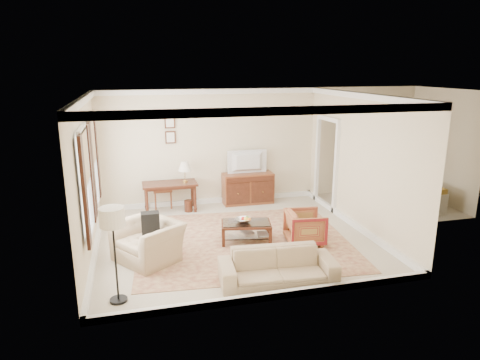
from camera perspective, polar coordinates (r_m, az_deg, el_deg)
name	(u,v)px	position (r m, az deg, el deg)	size (l,w,h in m)	color
room_shell	(234,118)	(8.23, -0.84, 8.32)	(5.51, 5.01, 2.91)	beige
annex_bedroom	(395,192)	(11.54, 19.98, -1.49)	(3.00, 2.70, 2.90)	beige
window_front	(86,183)	(7.52, -19.89, -0.35)	(0.12, 1.56, 1.80)	#CCB284
window_rear	(93,163)	(9.07, -19.04, 2.21)	(0.12, 1.56, 1.80)	#CCB284
doorway	(326,164)	(10.78, 11.42, 2.04)	(0.10, 1.12, 2.25)	white
rug	(243,241)	(8.71, 0.43, -8.13)	(4.15, 3.56, 0.01)	maroon
writing_desk	(170,187)	(10.44, -9.34, -0.97)	(1.30, 0.65, 0.71)	#4E2416
desk_chair	(162,187)	(10.79, -10.34, -0.91)	(0.45, 0.45, 1.05)	brown
desk_lamp	(185,172)	(10.39, -7.36, 1.08)	(0.32, 0.32, 0.50)	silver
framed_prints	(170,130)	(10.56, -9.30, 6.66)	(0.25, 0.04, 0.68)	#4E2416
sideboard	(248,188)	(10.98, 1.05, -1.09)	(1.28, 0.49, 0.79)	brown
tv	(248,155)	(10.75, 1.10, 3.38)	(0.97, 0.56, 0.13)	black
coffee_table	(246,227)	(8.59, 0.81, -6.26)	(1.07, 0.75, 0.41)	#4E2416
fruit_bowl	(243,219)	(8.55, 0.44, -5.27)	(0.42, 0.42, 0.10)	silver
book_a	(243,233)	(8.70, 0.34, -7.05)	(0.28, 0.04, 0.38)	brown
book_b	(258,234)	(8.65, 2.39, -7.22)	(0.28, 0.03, 0.38)	brown
striped_armchair	(305,226)	(8.59, 8.69, -6.06)	(0.71, 0.67, 0.73)	maroon
club_armchair	(148,235)	(7.92, -12.20, -7.17)	(1.10, 0.72, 0.96)	tan
backpack	(150,221)	(7.85, -11.87, -5.41)	(0.32, 0.22, 0.40)	black
sofa	(278,262)	(7.04, 5.07, -10.80)	(1.88, 0.55, 0.74)	tan
floor_lamp	(113,224)	(6.40, -16.63, -5.67)	(0.36, 0.36, 1.48)	black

